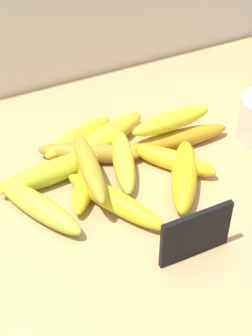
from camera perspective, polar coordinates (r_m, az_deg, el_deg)
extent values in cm
cube|color=tan|center=(84.20, 0.54, -4.57)|extent=(110.00, 76.00, 3.00)
cube|color=black|center=(73.76, 7.62, -7.20)|extent=(11.00, 0.80, 8.40)
cube|color=olive|center=(77.13, 7.05, -8.70)|extent=(9.90, 1.20, 0.60)
ellipsoid|color=yellow|center=(92.38, -2.24, 3.36)|extent=(18.82, 10.82, 4.14)
ellipsoid|color=#AC7E24|center=(89.78, -4.12, 1.69)|extent=(16.91, 11.96, 3.53)
ellipsoid|color=yellow|center=(84.64, -4.41, -1.41)|extent=(10.88, 14.46, 3.32)
ellipsoid|color=#AEBA35|center=(81.13, -9.56, -4.14)|extent=(11.08, 17.53, 3.78)
ellipsoid|color=#B4C533|center=(87.88, -0.30, 0.83)|extent=(8.83, 16.54, 3.65)
ellipsoid|color=gold|center=(85.25, 6.32, -0.77)|extent=(12.74, 16.76, 4.23)
ellipsoid|color=gold|center=(81.20, -1.35, -3.47)|extent=(11.76, 18.46, 3.55)
ellipsoid|color=#B58219|center=(92.82, 5.53, 3.13)|extent=(20.06, 5.03, 3.47)
ellipsoid|color=gold|center=(86.33, -8.13, -0.46)|extent=(18.68, 5.38, 3.94)
ellipsoid|color=yellow|center=(93.22, -5.23, 3.36)|extent=(15.37, 8.75, 3.51)
ellipsoid|color=yellow|center=(88.41, 5.22, 0.83)|extent=(12.23, 13.86, 3.44)
ellipsoid|color=#AA8A25|center=(82.36, -4.06, 0.22)|extent=(5.89, 17.70, 3.22)
ellipsoid|color=yellow|center=(91.33, 4.97, 5.17)|extent=(15.47, 3.93, 3.42)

